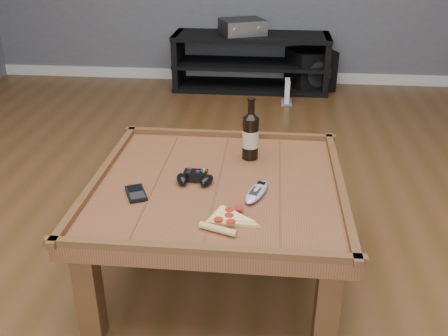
# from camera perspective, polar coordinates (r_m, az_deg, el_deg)

# --- Properties ---
(ground) EXTENTS (6.00, 6.00, 0.00)m
(ground) POSITION_cam_1_polar(r_m,az_deg,el_deg) (2.26, -0.63, -11.78)
(ground) COLOR #4B3015
(ground) RESTS_ON ground
(baseboard) EXTENTS (5.00, 0.02, 0.10)m
(baseboard) POSITION_cam_1_polar(r_m,az_deg,el_deg) (4.95, 3.17, 10.45)
(baseboard) COLOR silver
(baseboard) RESTS_ON ground
(coffee_table) EXTENTS (1.03, 1.03, 0.48)m
(coffee_table) POSITION_cam_1_polar(r_m,az_deg,el_deg) (2.04, -0.68, -3.10)
(coffee_table) COLOR #5E2E1B
(coffee_table) RESTS_ON ground
(media_console) EXTENTS (1.40, 0.45, 0.50)m
(media_console) POSITION_cam_1_polar(r_m,az_deg,el_deg) (4.67, 3.08, 11.97)
(media_console) COLOR black
(media_console) RESTS_ON ground
(beer_bottle) EXTENTS (0.07, 0.07, 0.28)m
(beer_bottle) POSITION_cam_1_polar(r_m,az_deg,el_deg) (2.18, 3.05, 3.81)
(beer_bottle) COLOR black
(beer_bottle) RESTS_ON coffee_table
(game_controller) EXTENTS (0.17, 0.11, 0.05)m
(game_controller) POSITION_cam_1_polar(r_m,az_deg,el_deg) (2.01, -3.35, -1.11)
(game_controller) COLOR black
(game_controller) RESTS_ON coffee_table
(pizza_slice) EXTENTS (0.22, 0.28, 0.03)m
(pizza_slice) POSITION_cam_1_polar(r_m,az_deg,el_deg) (1.76, 0.41, -5.87)
(pizza_slice) COLOR tan
(pizza_slice) RESTS_ON coffee_table
(smartphone) EXTENTS (0.11, 0.14, 0.02)m
(smartphone) POSITION_cam_1_polar(r_m,az_deg,el_deg) (1.95, -10.02, -2.86)
(smartphone) COLOR black
(smartphone) RESTS_ON coffee_table
(remote_control) EXTENTS (0.11, 0.20, 0.03)m
(remote_control) POSITION_cam_1_polar(r_m,az_deg,el_deg) (1.92, 3.75, -2.72)
(remote_control) COLOR #959AA2
(remote_control) RESTS_ON coffee_table
(av_receiver) EXTENTS (0.46, 0.42, 0.13)m
(av_receiver) POSITION_cam_1_polar(r_m,az_deg,el_deg) (4.60, 2.12, 15.84)
(av_receiver) COLOR black
(av_receiver) RESTS_ON media_console
(subwoofer) EXTENTS (0.48, 0.48, 0.36)m
(subwoofer) POSITION_cam_1_polar(r_m,az_deg,el_deg) (4.74, 9.85, 11.04)
(subwoofer) COLOR black
(subwoofer) RESTS_ON ground
(game_console) EXTENTS (0.09, 0.16, 0.20)m
(game_console) POSITION_cam_1_polar(r_m,az_deg,el_deg) (4.33, 7.20, 8.55)
(game_console) COLOR gray
(game_console) RESTS_ON ground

